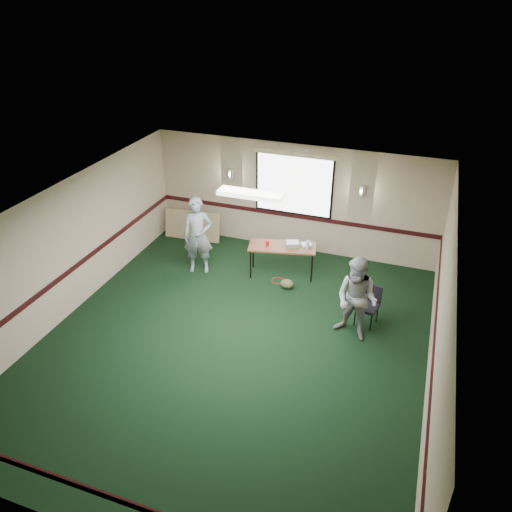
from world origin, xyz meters
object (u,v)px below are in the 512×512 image
(conference_chair, at_px, (369,302))
(person_right, at_px, (357,299))
(projector, at_px, (292,244))
(person_left, at_px, (198,236))
(folding_table, at_px, (282,248))

(conference_chair, relative_size, person_right, 0.48)
(projector, bearing_deg, conference_chair, -55.49)
(conference_chair, distance_m, person_left, 4.08)
(conference_chair, xyz_separation_m, person_left, (-4.00, 0.67, 0.44))
(projector, xyz_separation_m, person_left, (-2.07, -0.54, 0.11))
(folding_table, height_order, conference_chair, conference_chair)
(folding_table, height_order, person_right, person_right)
(folding_table, distance_m, conference_chair, 2.43)
(person_right, bearing_deg, folding_table, 157.35)
(folding_table, relative_size, projector, 5.52)
(projector, relative_size, conference_chair, 0.35)
(folding_table, xyz_separation_m, person_right, (1.95, -1.68, 0.15))
(person_right, bearing_deg, projector, 152.73)
(folding_table, xyz_separation_m, projector, (0.21, 0.08, 0.10))
(folding_table, relative_size, person_right, 0.95)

